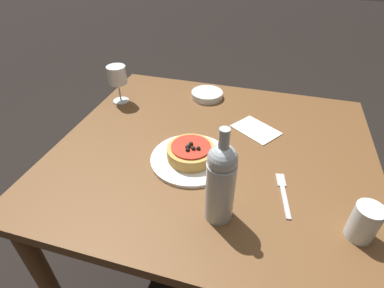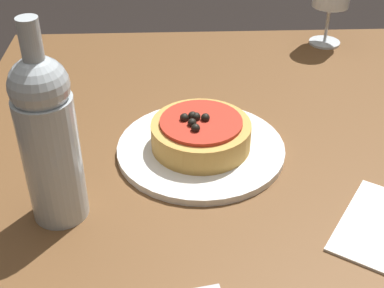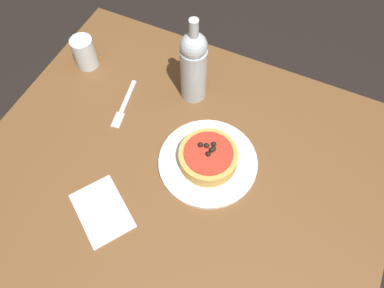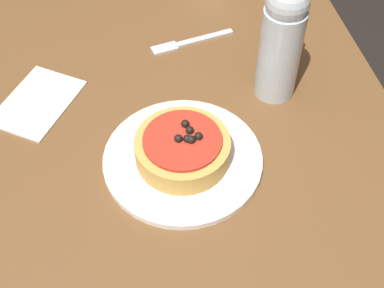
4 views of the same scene
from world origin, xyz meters
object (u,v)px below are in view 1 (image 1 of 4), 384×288
Objects in this scene: dinner_plate at (191,159)px; wine_glass at (117,76)px; pizza at (191,152)px; dining_table at (213,168)px; water_cup at (364,222)px; wine_bottle at (221,182)px; side_bowl at (207,95)px; fork at (283,192)px.

dinner_plate is 1.66× the size of wine_glass.
dining_table is at bearing -123.89° from pizza.
wine_glass is (0.42, -0.31, 0.08)m from pizza.
dinner_plate is 0.53m from wine_glass.
dining_table is at bearing -30.41° from water_cup.
wine_bottle reaches higher than water_cup.
wine_glass is at bearing -24.64° from dining_table.
water_cup is (-0.50, 0.17, 0.02)m from pizza.
dining_table is at bearing 107.62° from side_bowl.
pizza is 0.53m from water_cup.
dining_table is 0.38m from wine_bottle.
dinner_plate is at bearing 96.93° from side_bowl.
wine_glass reaches higher than side_bowl.
pizza is at bearing 143.60° from wine_glass.
pizza is 0.52m from wine_glass.
wine_glass is 0.82m from fork.
dining_table is 3.86× the size of wine_bottle.
fork is at bearing -28.13° from water_cup.
dinner_plate is 2.63× the size of water_cup.
fork is (-0.25, 0.16, 0.10)m from dining_table.
dining_table is at bearing -123.95° from dinner_plate.
wine_bottle is at bearing 124.09° from dinner_plate.
water_cup reaches higher than dining_table.
dinner_plate is 0.45m from side_bowl.
water_cup is (-0.44, 0.26, 0.15)m from dining_table.
dinner_plate is 0.53m from water_cup.
dining_table is 0.57m from wine_glass.
wine_bottle reaches higher than dining_table.
fork is (-0.17, -0.14, -0.12)m from wine_bottle.
dining_table is 0.53m from water_cup.
water_cup is (-0.92, 0.48, -0.07)m from wine_glass.
dining_table is 4.07× the size of dinner_plate.
dinner_plate is (0.06, 0.09, 0.10)m from dining_table.
side_bowl is 0.63m from fork.
fork is at bearing 147.90° from dining_table.
wine_bottle is 0.69m from side_bowl.
wine_bottle is at bearing 118.26° from fork.
pizza reaches higher than dinner_plate.
pizza is (-0.00, 0.00, 0.03)m from dinner_plate.
side_bowl is (0.55, -0.62, -0.04)m from water_cup.
wine_bottle reaches higher than side_bowl.
wine_glass reaches higher than pizza.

